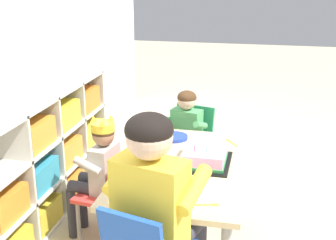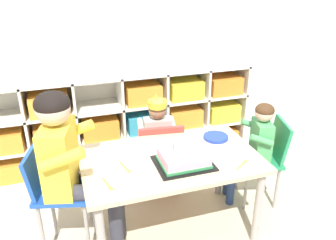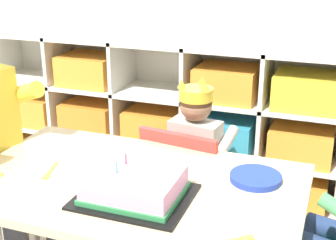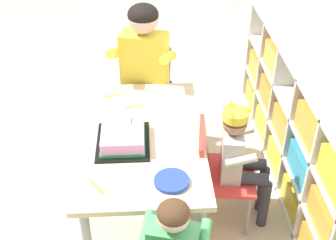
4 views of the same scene
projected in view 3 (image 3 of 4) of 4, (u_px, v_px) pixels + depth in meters
The scene contains 9 objects.
storage_cubby_shelf at pixel (198, 129), 2.59m from camera, with size 2.36×0.34×0.84m.
activity_table at pixel (134, 200), 1.62m from camera, with size 1.11×0.68×0.57m.
classroom_chair_blue at pixel (188, 183), 2.03m from camera, with size 0.40×0.37×0.63m.
child_with_crown at pixel (199, 146), 2.08m from camera, with size 0.32×0.32×0.80m.
birthday_cake_on_tray at pixel (135, 187), 1.48m from camera, with size 0.35×0.28×0.12m.
paper_plate_stack at pixel (256, 178), 1.59m from camera, with size 0.17×0.17×0.02m, color #233DA3.
paper_napkin_square at pixel (78, 149), 1.83m from camera, with size 0.15×0.15×0.00m, color white.
fork_near_cake_tray at pixel (234, 240), 1.28m from camera, with size 0.12×0.09×0.00m.
fork_near_child_seat at pixel (50, 172), 1.66m from camera, with size 0.05×0.13×0.00m.
Camera 3 is at (0.60, -1.30, 1.32)m, focal length 51.51 mm.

